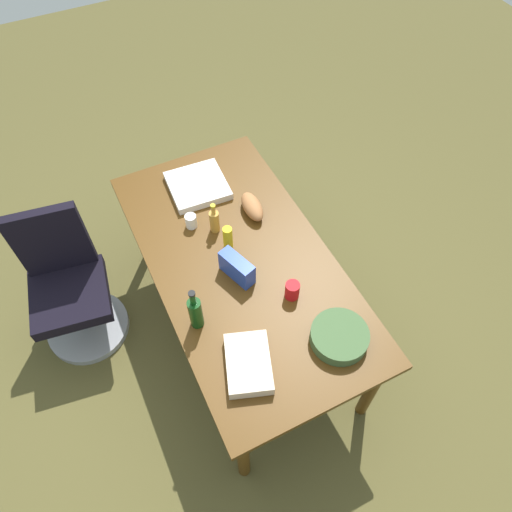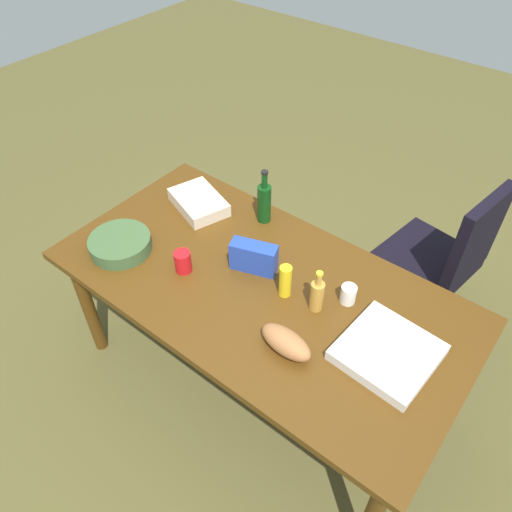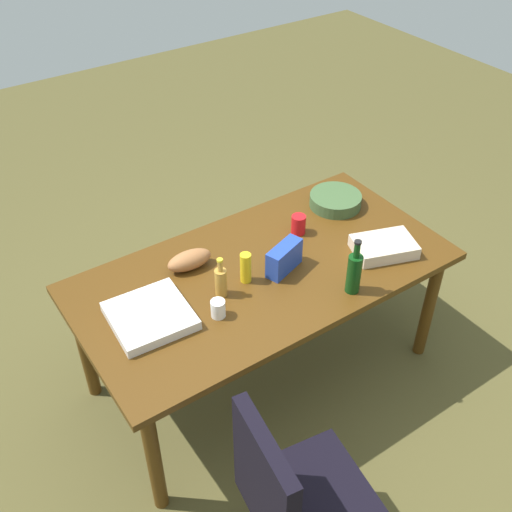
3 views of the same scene
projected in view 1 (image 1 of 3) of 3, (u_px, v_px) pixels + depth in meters
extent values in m
plane|color=brown|center=(244.00, 324.00, 3.44)|extent=(10.00, 10.00, 0.00)
cube|color=#4E2F0E|center=(241.00, 262.00, 2.82)|extent=(1.95, 1.01, 0.04)
cylinder|color=#4E2F0E|center=(139.00, 225.00, 3.49)|extent=(0.07, 0.07, 0.75)
cylinder|color=#4E2F0E|center=(243.00, 454.00, 2.56)|extent=(0.07, 0.07, 0.75)
cylinder|color=#4E2F0E|center=(242.00, 188.00, 3.71)|extent=(0.07, 0.07, 0.75)
cylinder|color=#4E2F0E|center=(372.00, 388.00, 2.78)|extent=(0.07, 0.07, 0.75)
cylinder|color=gray|center=(89.00, 327.00, 3.40)|extent=(0.56, 0.56, 0.05)
cylinder|color=gray|center=(79.00, 311.00, 3.22)|extent=(0.06, 0.06, 0.40)
cube|color=black|center=(70.00, 296.00, 3.05)|extent=(0.55, 0.55, 0.09)
cube|color=black|center=(51.00, 241.00, 2.93)|extent=(0.12, 0.44, 0.52)
cylinder|color=#BC8834|center=(215.00, 222.00, 2.87)|extent=(0.07, 0.07, 0.15)
cylinder|color=#BC8834|center=(213.00, 210.00, 2.79)|extent=(0.03, 0.03, 0.06)
cylinder|color=gold|center=(213.00, 206.00, 2.76)|extent=(0.03, 0.03, 0.01)
cylinder|color=red|center=(292.00, 290.00, 2.61)|extent=(0.10, 0.10, 0.11)
cylinder|color=#0E3B12|center=(196.00, 313.00, 2.47)|extent=(0.09, 0.09, 0.21)
cylinder|color=#0E3B12|center=(193.00, 299.00, 2.35)|extent=(0.04, 0.04, 0.08)
cylinder|color=black|center=(192.00, 294.00, 2.32)|extent=(0.04, 0.04, 0.01)
cube|color=#2240AB|center=(237.00, 268.00, 2.68)|extent=(0.23, 0.15, 0.15)
cylinder|color=white|center=(191.00, 221.00, 2.92)|extent=(0.08, 0.08, 0.09)
cube|color=beige|center=(248.00, 364.00, 2.39)|extent=(0.37, 0.31, 0.07)
cube|color=silver|center=(198.00, 186.00, 3.12)|extent=(0.38, 0.38, 0.05)
cylinder|color=yellow|center=(228.00, 238.00, 2.79)|extent=(0.07, 0.07, 0.17)
cylinder|color=#3C5931|center=(339.00, 337.00, 2.47)|extent=(0.35, 0.35, 0.07)
ellipsoid|color=#A2673B|center=(252.00, 207.00, 2.98)|extent=(0.25, 0.12, 0.10)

